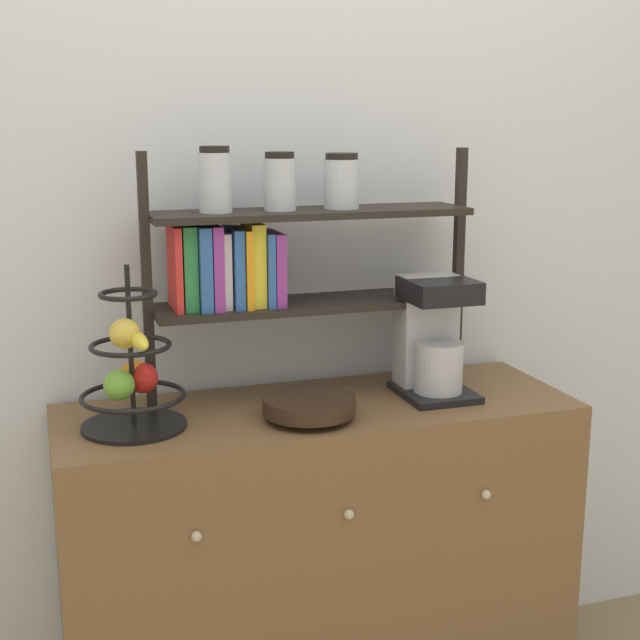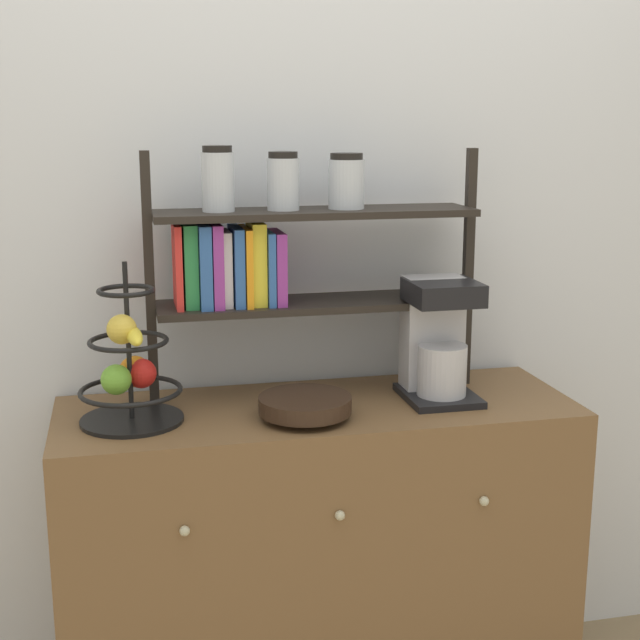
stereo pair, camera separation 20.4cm
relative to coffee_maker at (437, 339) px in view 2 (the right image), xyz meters
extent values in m
cube|color=silver|center=(-0.32, 0.27, 0.26)|extent=(7.00, 0.05, 2.60)
cube|color=brown|center=(-0.32, -0.01, -0.60)|extent=(1.31, 0.45, 0.88)
sphere|color=#B2AD8C|center=(-0.68, -0.24, -0.35)|extent=(0.02, 0.02, 0.02)
sphere|color=#B2AD8C|center=(-0.32, -0.24, -0.35)|extent=(0.02, 0.02, 0.02)
sphere|color=#B2AD8C|center=(0.04, -0.24, -0.35)|extent=(0.02, 0.02, 0.02)
cube|color=black|center=(0.00, -0.02, -0.15)|extent=(0.18, 0.22, 0.02)
cube|color=#B7B7BC|center=(0.00, 0.04, 0.01)|extent=(0.15, 0.09, 0.29)
cylinder|color=#B7B7BC|center=(0.00, -0.04, -0.07)|extent=(0.13, 0.13, 0.13)
cube|color=black|center=(0.00, -0.03, 0.13)|extent=(0.17, 0.17, 0.06)
cylinder|color=black|center=(-0.78, -0.03, -0.15)|extent=(0.25, 0.25, 0.01)
cylinder|color=black|center=(-0.78, -0.03, 0.04)|extent=(0.01, 0.01, 0.38)
torus|color=black|center=(-0.78, -0.03, -0.08)|extent=(0.25, 0.25, 0.01)
torus|color=black|center=(-0.78, -0.03, 0.04)|extent=(0.19, 0.19, 0.01)
torus|color=black|center=(-0.78, -0.03, 0.17)|extent=(0.14, 0.14, 0.01)
sphere|color=red|center=(-0.75, -0.01, -0.04)|extent=(0.07, 0.07, 0.07)
sphere|color=#6BAD33|center=(-0.81, -0.05, -0.04)|extent=(0.07, 0.07, 0.07)
sphere|color=orange|center=(-0.77, 0.01, -0.04)|extent=(0.08, 0.08, 0.08)
ellipsoid|color=yellow|center=(-0.77, -0.07, 0.07)|extent=(0.05, 0.15, 0.04)
sphere|color=gold|center=(-0.79, -0.05, 0.08)|extent=(0.07, 0.07, 0.07)
cylinder|color=black|center=(-0.37, -0.10, -0.15)|extent=(0.12, 0.12, 0.02)
cylinder|color=black|center=(-0.37, -0.10, -0.12)|extent=(0.23, 0.23, 0.04)
cube|color=black|center=(-0.72, 0.10, 0.16)|extent=(0.02, 0.02, 0.64)
cube|color=black|center=(0.12, 0.10, 0.16)|extent=(0.02, 0.02, 0.64)
cube|color=black|center=(-0.30, 0.10, 0.09)|extent=(0.82, 0.20, 0.02)
cube|color=black|center=(-0.30, 0.10, 0.32)|extent=(0.82, 0.20, 0.02)
cube|color=red|center=(-0.65, 0.10, 0.20)|extent=(0.02, 0.14, 0.21)
cube|color=#2D8C47|center=(-0.62, 0.10, 0.20)|extent=(0.03, 0.12, 0.21)
cube|color=#2D599E|center=(-0.59, 0.10, 0.20)|extent=(0.03, 0.16, 0.21)
cube|color=#8C338C|center=(-0.56, 0.10, 0.20)|extent=(0.03, 0.16, 0.21)
cube|color=white|center=(-0.53, 0.10, 0.19)|extent=(0.02, 0.12, 0.19)
cube|color=#2D599E|center=(-0.50, 0.10, 0.19)|extent=(0.02, 0.15, 0.20)
cube|color=orange|center=(-0.48, 0.10, 0.19)|extent=(0.02, 0.16, 0.20)
cube|color=yellow|center=(-0.45, 0.10, 0.20)|extent=(0.03, 0.13, 0.21)
cube|color=#2D599E|center=(-0.42, 0.10, 0.19)|extent=(0.02, 0.15, 0.18)
cube|color=#8C338C|center=(-0.40, 0.10, 0.19)|extent=(0.03, 0.15, 0.18)
cylinder|color=silver|center=(-0.55, 0.10, 0.40)|extent=(0.08, 0.08, 0.14)
cylinder|color=black|center=(-0.55, 0.10, 0.48)|extent=(0.07, 0.07, 0.02)
cylinder|color=silver|center=(-0.38, 0.10, 0.40)|extent=(0.08, 0.08, 0.13)
cylinder|color=black|center=(-0.38, 0.10, 0.47)|extent=(0.07, 0.07, 0.02)
cylinder|color=silver|center=(-0.22, 0.10, 0.39)|extent=(0.09, 0.09, 0.12)
cylinder|color=black|center=(-0.22, 0.10, 0.46)|extent=(0.08, 0.08, 0.02)
camera|label=1|loc=(-0.99, -2.05, 0.55)|focal=50.00mm
camera|label=2|loc=(-0.79, -2.11, 0.55)|focal=50.00mm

